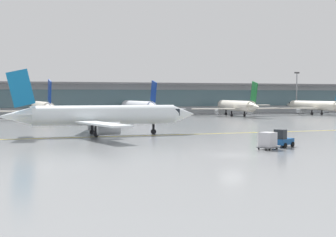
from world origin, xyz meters
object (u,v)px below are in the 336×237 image
gate_airplane_4 (236,106)px  cargo_dolly_lead (268,140)px  gate_airplane_5 (314,106)px  gate_airplane_2 (42,108)px  baggage_tug (283,140)px  gate_airplane_3 (138,107)px  apron_light_mast_1 (297,90)px  taxiing_regional_jet (103,116)px

gate_airplane_4 → cargo_dolly_lead: 77.95m
gate_airplane_5 → gate_airplane_4: bearing=88.3°
gate_airplane_2 → baggage_tug: 72.77m
gate_airplane_4 → gate_airplane_3: bearing=89.8°
gate_airplane_2 → gate_airplane_5: 79.30m
gate_airplane_3 → cargo_dolly_lead: (-4.79, -72.83, -1.81)m
gate_airplane_4 → apron_light_mast_1: 31.39m
gate_airplane_2 → gate_airplane_4: same height
baggage_tug → apron_light_mast_1: apron_light_mast_1 is taller
gate_airplane_2 → gate_airplane_4: (52.77, 0.22, 0.00)m
baggage_tug → cargo_dolly_lead: 3.22m
gate_airplane_2 → baggage_tug: bearing=-166.0°
gate_airplane_5 → cargo_dolly_lead: (-59.25, -71.32, -1.67)m
cargo_dolly_lead → gate_airplane_5: bearing=23.4°
gate_airplane_2 → gate_airplane_5: (79.29, 0.83, -0.15)m
gate_airplane_3 → apron_light_mast_1: (56.39, 10.35, 4.52)m
gate_airplane_3 → gate_airplane_4: 28.02m
gate_airplane_2 → gate_airplane_5: bearing=-93.8°
gate_airplane_4 → taxiing_regional_jet: bearing=139.4°
gate_airplane_2 → taxiing_regional_jet: taxiing_regional_jet is taller
gate_airplane_5 → baggage_tug: bearing=138.1°
gate_airplane_3 → apron_light_mast_1: 57.51m
gate_airplane_5 → taxiing_regional_jet: bearing=120.1°
gate_airplane_3 → taxiing_regional_jet: 53.08m
gate_airplane_3 → baggage_tug: bearing=174.8°
apron_light_mast_1 → gate_airplane_5: bearing=-99.3°
apron_light_mast_1 → cargo_dolly_lead: bearing=-126.3°
taxiing_regional_jet → gate_airplane_3: bearing=70.7°
gate_airplane_4 → baggage_tug: size_ratio=9.78×
gate_airplane_4 → baggage_tug: 75.46m
taxiing_regional_jet → baggage_tug: size_ratio=10.07×
gate_airplane_5 → apron_light_mast_1: bearing=-12.3°
taxiing_regional_jet → baggage_tug: taxiing_regional_jet is taller
gate_airplane_3 → baggage_tug: size_ratio=9.78×
gate_airplane_2 → baggage_tug: gate_airplane_2 is taller
taxiing_regional_jet → gate_airplane_5: bearing=34.9°
gate_airplane_5 → cargo_dolly_lead: 92.74m
gate_airplane_3 → baggage_tug: gate_airplane_3 is taller
gate_airplane_4 → gate_airplane_5: size_ratio=1.05×
cargo_dolly_lead → gate_airplane_3: bearing=59.4°
gate_airplane_4 → gate_airplane_2: bearing=94.3°
gate_airplane_4 → baggage_tug: bearing=160.8°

